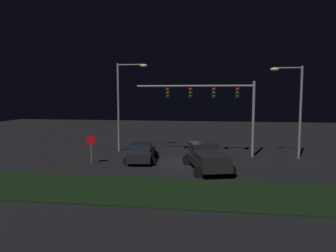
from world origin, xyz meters
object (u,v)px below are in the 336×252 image
object	(u,v)px
pickup_truck	(207,156)
street_lamp_right	(294,100)
stop_sign	(91,144)
street_lamp_left	(124,96)
car_sedan	(142,152)
traffic_signal_gantry	(214,98)

from	to	relation	value
pickup_truck	street_lamp_right	xyz separation A→B (m)	(6.98, 5.15, 3.88)
street_lamp_right	stop_sign	distance (m)	16.81
stop_sign	street_lamp_left	bearing A→B (deg)	80.57
pickup_truck	street_lamp_right	world-z (taller)	street_lamp_right
pickup_truck	street_lamp_left	distance (m)	11.04
street_lamp_left	pickup_truck	bearing A→B (deg)	-39.55
car_sedan	street_lamp_right	size ratio (longest dim) A/B	0.59
car_sedan	traffic_signal_gantry	xyz separation A→B (m)	(5.67, 3.45, 4.29)
pickup_truck	street_lamp_right	bearing A→B (deg)	-69.69
street_lamp_right	street_lamp_left	bearing A→B (deg)	174.81
stop_sign	car_sedan	bearing A→B (deg)	23.06
pickup_truck	car_sedan	size ratio (longest dim) A/B	1.26
car_sedan	street_lamp_left	bearing A→B (deg)	25.64
traffic_signal_gantry	stop_sign	size ratio (longest dim) A/B	4.63
car_sedan	pickup_truck	bearing A→B (deg)	-117.80
street_lamp_left	street_lamp_right	distance (m)	14.92
street_lamp_left	street_lamp_right	size ratio (longest dim) A/B	1.07
street_lamp_left	street_lamp_right	bearing A→B (deg)	-5.19
traffic_signal_gantry	street_lamp_left	xyz separation A→B (m)	(-8.31, 0.92, 0.18)
street_lamp_left	stop_sign	size ratio (longest dim) A/B	3.70
traffic_signal_gantry	stop_sign	xyz separation A→B (m)	(-9.29, -4.99, -3.47)
car_sedan	street_lamp_right	distance (m)	13.24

